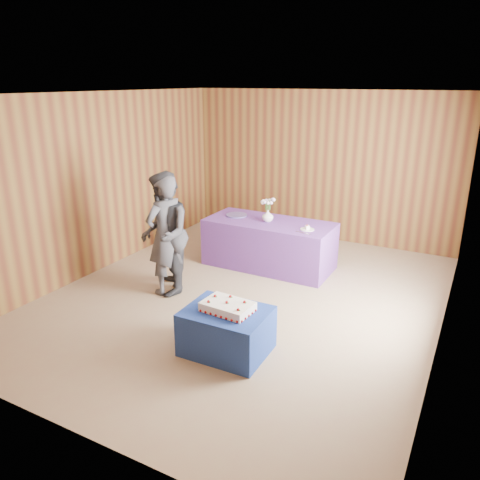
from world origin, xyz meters
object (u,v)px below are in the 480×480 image
Objects in this scene: serving_table at (269,244)px; guest_right at (165,234)px; cake_table at (227,331)px; sheet_cake at (228,307)px; guest_left at (166,235)px; vase at (268,216)px.

guest_right is (-0.87, -1.54, 0.48)m from serving_table.
cake_table is 0.53× the size of guest_right.
guest_right reaches higher than sheet_cake.
serving_table is 2.58m from sheet_cake.
cake_table is at bearing 20.27° from guest_right.
cake_table is at bearing -75.22° from serving_table.
serving_table is at bearing 103.29° from cake_table.
guest_left is (-1.51, 0.95, 0.29)m from sheet_cake.
serving_table is 0.47m from vase.
cake_table is 0.30m from sheet_cake.
cake_table is 4.88× the size of vase.
guest_left reaches higher than sheet_cake.
guest_right is at bearing -55.10° from guest_left.
sheet_cake is 2.59m from vase.
serving_table is (-0.64, 2.50, 0.12)m from cake_table.
cake_table is 0.45× the size of serving_table.
guest_right reaches higher than cake_table.
sheet_cake is 0.35× the size of guest_left.
serving_table is 1.84m from guest_right.
sheet_cake is at bearing 19.78° from cake_table.
vase is 1.75m from guest_right.
sheet_cake is at bearing 20.62° from guest_right.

